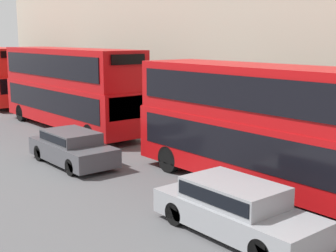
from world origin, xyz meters
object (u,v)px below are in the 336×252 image
object	(u,v)px
pedestrian	(128,118)
bus_second_in_queue	(69,85)
bus_leading	(278,125)
car_hatchback	(72,147)
car_dark_sedan	(235,207)

from	to	relation	value
pedestrian	bus_second_in_queue	bearing A→B (deg)	128.08
bus_leading	car_hatchback	world-z (taller)	bus_leading
car_hatchback	pedestrian	size ratio (longest dim) A/B	2.71
bus_leading	bus_second_in_queue	size ratio (longest dim) A/B	0.99
car_hatchback	pedestrian	distance (m)	6.77
bus_leading	car_dark_sedan	xyz separation A→B (m)	(-3.40, -1.37, -1.54)
car_dark_sedan	pedestrian	distance (m)	13.88
bus_leading	car_dark_sedan	world-z (taller)	bus_leading
bus_second_in_queue	pedestrian	bearing A→B (deg)	-51.92
car_dark_sedan	car_hatchback	xyz separation A→B (m)	(-0.00, 8.74, -0.02)
car_hatchback	pedestrian	bearing A→B (deg)	36.60
bus_leading	car_hatchback	xyz separation A→B (m)	(-3.40, 7.37, -1.56)
bus_second_in_queue	car_hatchback	world-z (taller)	bus_second_in_queue
bus_second_in_queue	pedestrian	size ratio (longest dim) A/B	7.20
pedestrian	car_hatchback	bearing A→B (deg)	-143.40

